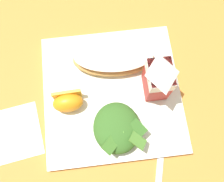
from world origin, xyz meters
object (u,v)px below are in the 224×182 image
object	(u,v)px
cheesy_pizza_bread	(114,58)
orange_wedge_front	(68,102)
paper_napkin	(13,134)
metal_fork	(160,165)
green_salad_pile	(119,128)
white_plate	(112,94)
milk_carton	(159,80)

from	to	relation	value
cheesy_pizza_bread	orange_wedge_front	bearing A→B (deg)	-49.99
paper_napkin	metal_fork	size ratio (longest dim) A/B	0.59
green_salad_pile	orange_wedge_front	distance (m)	0.11
white_plate	green_salad_pile	size ratio (longest dim) A/B	2.76
orange_wedge_front	white_plate	bearing A→B (deg)	99.74
white_plate	orange_wedge_front	world-z (taller)	orange_wedge_front
white_plate	metal_fork	xyz separation A→B (m)	(0.15, 0.08, -0.01)
milk_carton	paper_napkin	distance (m)	0.31
orange_wedge_front	metal_fork	size ratio (longest dim) A/B	0.33
green_salad_pile	paper_napkin	bearing A→B (deg)	-95.06
cheesy_pizza_bread	paper_napkin	distance (m)	0.26
green_salad_pile	milk_carton	distance (m)	0.12
cheesy_pizza_bread	orange_wedge_front	size ratio (longest dim) A/B	2.86
paper_napkin	milk_carton	bearing A→B (deg)	100.46
green_salad_pile	cheesy_pizza_bread	bearing A→B (deg)	176.81
cheesy_pizza_bread	metal_fork	distance (m)	0.23
milk_carton	orange_wedge_front	distance (m)	0.18
orange_wedge_front	paper_napkin	world-z (taller)	orange_wedge_front
white_plate	milk_carton	bearing A→B (deg)	87.47
white_plate	orange_wedge_front	xyz separation A→B (m)	(0.02, -0.09, 0.03)
cheesy_pizza_bread	green_salad_pile	xyz separation A→B (m)	(0.15, -0.01, 0.00)
cheesy_pizza_bread	green_salad_pile	size ratio (longest dim) A/B	1.73
cheesy_pizza_bread	paper_napkin	size ratio (longest dim) A/B	1.60
cheesy_pizza_bread	green_salad_pile	distance (m)	0.15
paper_napkin	metal_fork	world-z (taller)	metal_fork
milk_carton	orange_wedge_front	xyz separation A→B (m)	(0.01, -0.18, -0.04)
green_salad_pile	milk_carton	world-z (taller)	milk_carton
orange_wedge_front	metal_fork	bearing A→B (deg)	49.79
white_plate	paper_napkin	distance (m)	0.22
white_plate	orange_wedge_front	bearing A→B (deg)	-80.26
cheesy_pizza_bread	paper_napkin	world-z (taller)	cheesy_pizza_bread
white_plate	paper_napkin	xyz separation A→B (m)	(0.06, -0.21, -0.01)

